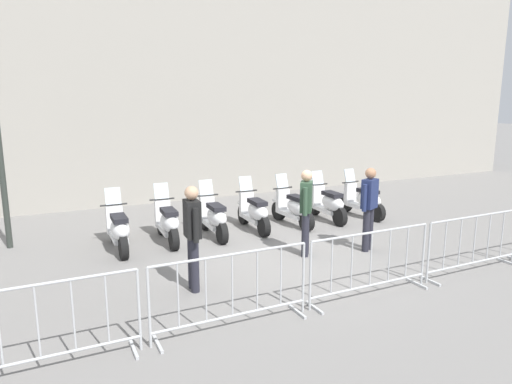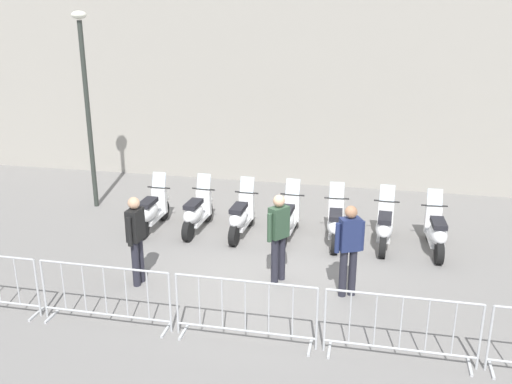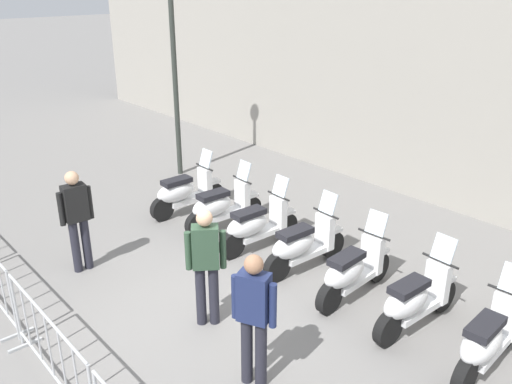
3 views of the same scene
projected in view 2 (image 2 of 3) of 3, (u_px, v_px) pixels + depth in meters
ground_plane at (271, 277)px, 11.09m from camera, size 120.00×120.00×0.00m
motorcycle_0 at (151, 212)px, 13.24m from camera, size 0.56×1.72×1.24m
motorcycle_1 at (196, 213)px, 13.13m from camera, size 0.56×1.72×1.24m
motorcycle_2 at (241, 217)px, 12.89m from camera, size 0.56×1.72×1.24m
motorcycle_3 at (287, 220)px, 12.74m from camera, size 0.56×1.72×1.24m
motorcycle_4 at (335, 224)px, 12.50m from camera, size 0.56×1.73×1.24m
motorcycle_5 at (384, 228)px, 12.32m from camera, size 0.56×1.72×1.24m
motorcycle_6 at (436, 233)px, 12.04m from camera, size 0.56×1.73×1.24m
barrier_segment_1 at (105, 296)px, 9.33m from camera, size 2.26×0.49×1.07m
barrier_segment_2 at (245, 311)px, 8.86m from camera, size 2.26×0.49×1.07m
barrier_segment_3 at (401, 329)px, 8.39m from camera, size 2.26×0.49×1.07m
street_lamp at (86, 90)px, 14.00m from camera, size 0.36×0.36×4.88m
officer_near_row_end at (279, 233)px, 10.66m from camera, size 0.39×0.47×1.73m
officer_mid_plaza at (349, 246)px, 10.11m from camera, size 0.50×0.36×1.73m
officer_by_barriers at (136, 236)px, 10.55m from camera, size 0.24×0.55×1.73m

